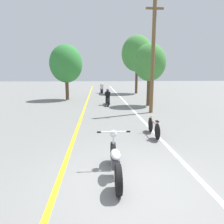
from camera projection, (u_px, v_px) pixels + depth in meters
The scene contains 11 objects.
ground_plane at pixel (128, 182), 4.85m from camera, with size 120.00×120.00×0.00m, color slate.
lane_stripe_center at pixel (86, 104), 16.73m from camera, with size 0.14×48.00×0.01m, color yellow.
lane_stripe_edge at pixel (127, 104), 16.97m from camera, with size 0.14×48.00×0.01m, color white.
utility_pole at pixel (153, 57), 12.66m from camera, with size 1.10×0.24×7.06m.
roadside_tree_right_near at pixel (150, 63), 15.61m from camera, with size 2.52×2.27×4.86m.
roadside_tree_right_far at pixel (137, 54), 24.87m from camera, with size 3.87×3.48×7.20m.
roadside_tree_left at pixel (66, 64), 19.08m from camera, with size 3.12×2.81×5.26m.
motorcycle_foreground at pixel (115, 160), 5.05m from camera, with size 0.91×2.10×1.06m.
motorcycle_rider_lead at pixel (108, 99), 16.42m from camera, with size 0.50×2.04×1.33m.
motorcycle_rider_far at pixel (102, 89), 25.86m from camera, with size 0.50×2.04×1.38m.
bicycle_parked at pixel (154, 127), 8.36m from camera, with size 0.44×1.69×0.77m.
Camera 1 is at (-0.72, -4.39, 2.60)m, focal length 32.00 mm.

